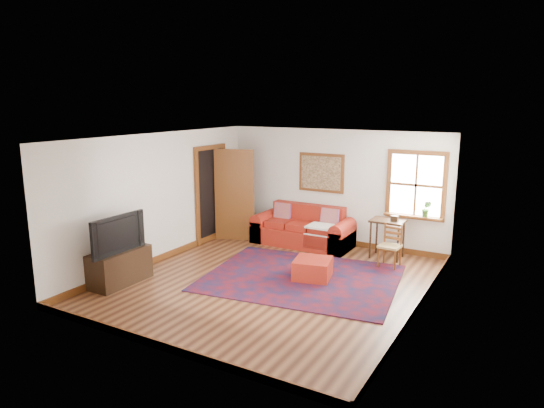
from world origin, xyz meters
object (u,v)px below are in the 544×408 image
Objects in this scene: side_table at (388,226)px; media_cabinet at (120,267)px; red_ottoman at (313,269)px; ladder_back_chair at (391,244)px; red_leather_sofa at (303,232)px.

side_table is 0.72× the size of media_cabinet.
red_ottoman is at bearing -113.57° from side_table.
media_cabinet is (-3.80, -3.16, -0.14)m from ladder_back_chair.
ladder_back_chair is (2.08, -0.51, 0.16)m from red_leather_sofa.
media_cabinet is at bearing -140.26° from ladder_back_chair.
media_cabinet reaches higher than red_ottoman.
red_leather_sofa is 2.13m from red_ottoman.
red_ottoman is at bearing -59.62° from red_leather_sofa.
side_table is (1.86, -0.02, 0.37)m from red_leather_sofa.
ladder_back_chair is at bearing 39.74° from media_cabinet.
red_ottoman is (1.07, -1.83, -0.10)m from red_leather_sofa.
side_table is 0.95× the size of ladder_back_chair.
side_table reaches higher than media_cabinet.
side_table is at bearing 53.39° from red_ottoman.
side_table is at bearing 113.90° from ladder_back_chair.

